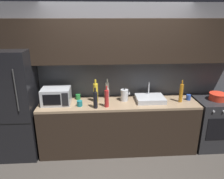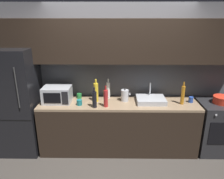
{
  "view_description": "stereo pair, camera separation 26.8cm",
  "coord_description": "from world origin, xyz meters",
  "px_view_note": "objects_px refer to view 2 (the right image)",
  "views": [
    {
      "loc": [
        -0.34,
        -2.46,
        2.31
      ],
      "look_at": [
        -0.11,
        0.9,
        1.13
      ],
      "focal_mm": 34.64,
      "sensor_mm": 36.0,
      "label": 1
    },
    {
      "loc": [
        -0.07,
        -2.47,
        2.31
      ],
      "look_at": [
        -0.11,
        0.9,
        1.13
      ],
      "focal_mm": 34.64,
      "sensor_mm": 36.0,
      "label": 2
    }
  ],
  "objects_px": {
    "wine_bottle_yellow": "(96,92)",
    "wine_bottle_red": "(106,98)",
    "mug_teal": "(79,102)",
    "wine_bottle_amber": "(183,95)",
    "cooking_pot": "(222,100)",
    "oven_range": "(214,127)",
    "refrigerator": "(18,102)",
    "wine_bottle_dark": "(94,99)",
    "microwave": "(57,94)",
    "mug_green": "(79,96)",
    "kettle": "(125,95)",
    "wine_bottle_white": "(108,90)",
    "mug_blue": "(191,100)"
  },
  "relations": [
    {
      "from": "wine_bottle_red",
      "to": "mug_green",
      "type": "bearing_deg",
      "value": 143.1
    },
    {
      "from": "wine_bottle_red",
      "to": "refrigerator",
      "type": "bearing_deg",
      "value": 173.64
    },
    {
      "from": "wine_bottle_red",
      "to": "mug_teal",
      "type": "distance_m",
      "value": 0.45
    },
    {
      "from": "wine_bottle_white",
      "to": "cooking_pot",
      "type": "bearing_deg",
      "value": -6.38
    },
    {
      "from": "refrigerator",
      "to": "oven_range",
      "type": "bearing_deg",
      "value": -0.02
    },
    {
      "from": "oven_range",
      "to": "cooking_pot",
      "type": "height_order",
      "value": "cooking_pot"
    },
    {
      "from": "wine_bottle_red",
      "to": "wine_bottle_amber",
      "type": "bearing_deg",
      "value": 5.64
    },
    {
      "from": "microwave",
      "to": "wine_bottle_white",
      "type": "bearing_deg",
      "value": 12.88
    },
    {
      "from": "oven_range",
      "to": "wine_bottle_dark",
      "type": "bearing_deg",
      "value": -174.51
    },
    {
      "from": "wine_bottle_red",
      "to": "mug_blue",
      "type": "height_order",
      "value": "wine_bottle_red"
    },
    {
      "from": "kettle",
      "to": "wine_bottle_dark",
      "type": "bearing_deg",
      "value": -150.57
    },
    {
      "from": "mug_blue",
      "to": "wine_bottle_red",
      "type": "bearing_deg",
      "value": -172.04
    },
    {
      "from": "wine_bottle_dark",
      "to": "mug_blue",
      "type": "xyz_separation_m",
      "value": [
        1.61,
        0.23,
        -0.09
      ]
    },
    {
      "from": "mug_teal",
      "to": "wine_bottle_dark",
      "type": "bearing_deg",
      "value": -19.14
    },
    {
      "from": "kettle",
      "to": "mug_green",
      "type": "xyz_separation_m",
      "value": [
        -0.8,
        0.12,
        -0.06
      ]
    },
    {
      "from": "wine_bottle_yellow",
      "to": "cooking_pot",
      "type": "xyz_separation_m",
      "value": [
        2.11,
        -0.06,
        -0.1
      ]
    },
    {
      "from": "oven_range",
      "to": "mug_green",
      "type": "bearing_deg",
      "value": 175.21
    },
    {
      "from": "wine_bottle_amber",
      "to": "mug_teal",
      "type": "distance_m",
      "value": 1.7
    },
    {
      "from": "wine_bottle_red",
      "to": "mug_teal",
      "type": "bearing_deg",
      "value": 172.51
    },
    {
      "from": "wine_bottle_amber",
      "to": "mug_green",
      "type": "height_order",
      "value": "wine_bottle_amber"
    },
    {
      "from": "oven_range",
      "to": "wine_bottle_yellow",
      "type": "bearing_deg",
      "value": 178.22
    },
    {
      "from": "wine_bottle_amber",
      "to": "mug_teal",
      "type": "height_order",
      "value": "wine_bottle_amber"
    },
    {
      "from": "wine_bottle_yellow",
      "to": "cooking_pot",
      "type": "height_order",
      "value": "wine_bottle_yellow"
    },
    {
      "from": "mug_green",
      "to": "wine_bottle_yellow",
      "type": "bearing_deg",
      "value": -23.41
    },
    {
      "from": "wine_bottle_amber",
      "to": "mug_blue",
      "type": "height_order",
      "value": "wine_bottle_amber"
    },
    {
      "from": "wine_bottle_amber",
      "to": "wine_bottle_white",
      "type": "height_order",
      "value": "wine_bottle_amber"
    },
    {
      "from": "mug_teal",
      "to": "cooking_pot",
      "type": "height_order",
      "value": "cooking_pot"
    },
    {
      "from": "mug_teal",
      "to": "refrigerator",
      "type": "bearing_deg",
      "value": 174.1
    },
    {
      "from": "wine_bottle_red",
      "to": "wine_bottle_white",
      "type": "xyz_separation_m",
      "value": [
        0.03,
        0.38,
        0.0
      ]
    },
    {
      "from": "mug_teal",
      "to": "wine_bottle_amber",
      "type": "bearing_deg",
      "value": 2.26
    },
    {
      "from": "microwave",
      "to": "wine_bottle_dark",
      "type": "height_order",
      "value": "wine_bottle_dark"
    },
    {
      "from": "wine_bottle_red",
      "to": "mug_green",
      "type": "height_order",
      "value": "wine_bottle_red"
    },
    {
      "from": "wine_bottle_dark",
      "to": "mug_blue",
      "type": "height_order",
      "value": "wine_bottle_dark"
    },
    {
      "from": "wine_bottle_white",
      "to": "mug_green",
      "type": "bearing_deg",
      "value": -178.29
    },
    {
      "from": "microwave",
      "to": "wine_bottle_red",
      "type": "distance_m",
      "value": 0.84
    },
    {
      "from": "kettle",
      "to": "mug_green",
      "type": "height_order",
      "value": "kettle"
    },
    {
      "from": "refrigerator",
      "to": "mug_green",
      "type": "bearing_deg",
      "value": 11.0
    },
    {
      "from": "wine_bottle_yellow",
      "to": "wine_bottle_red",
      "type": "bearing_deg",
      "value": -52.8
    },
    {
      "from": "wine_bottle_yellow",
      "to": "mug_teal",
      "type": "xyz_separation_m",
      "value": [
        -0.26,
        -0.17,
        -0.12
      ]
    },
    {
      "from": "kettle",
      "to": "wine_bottle_white",
      "type": "distance_m",
      "value": 0.32
    },
    {
      "from": "oven_range",
      "to": "wine_bottle_dark",
      "type": "distance_m",
      "value": 2.16
    },
    {
      "from": "mug_blue",
      "to": "mug_green",
      "type": "height_order",
      "value": "mug_blue"
    },
    {
      "from": "wine_bottle_amber",
      "to": "wine_bottle_yellow",
      "type": "distance_m",
      "value": 1.44
    },
    {
      "from": "wine_bottle_yellow",
      "to": "mug_teal",
      "type": "height_order",
      "value": "wine_bottle_yellow"
    },
    {
      "from": "refrigerator",
      "to": "mug_teal",
      "type": "distance_m",
      "value": 1.07
    },
    {
      "from": "microwave",
      "to": "mug_teal",
      "type": "height_order",
      "value": "microwave"
    },
    {
      "from": "oven_range",
      "to": "mug_green",
      "type": "relative_size",
      "value": 10.36
    },
    {
      "from": "wine_bottle_dark",
      "to": "mug_green",
      "type": "bearing_deg",
      "value": 127.81
    },
    {
      "from": "wine_bottle_red",
      "to": "cooking_pot",
      "type": "height_order",
      "value": "wine_bottle_red"
    },
    {
      "from": "refrigerator",
      "to": "wine_bottle_dark",
      "type": "bearing_deg",
      "value": -8.57
    }
  ]
}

